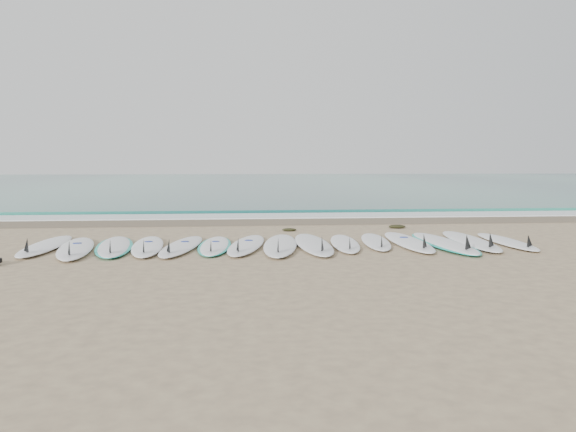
{
  "coord_description": "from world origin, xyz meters",
  "views": [
    {
      "loc": [
        -0.81,
        -10.01,
        1.52
      ],
      "look_at": [
        0.26,
        1.55,
        0.4
      ],
      "focal_mm": 35.0,
      "sensor_mm": 36.0,
      "label": 1
    }
  ],
  "objects": [
    {
      "name": "wet_sand_band",
      "position": [
        0.0,
        4.1,
        0.01
      ],
      "size": [
        120.0,
        1.8,
        0.01
      ],
      "primitive_type": "cube",
      "color": "brown",
      "rests_on": "ground"
    },
    {
      "name": "surfboard_12",
      "position": [
        2.95,
        -0.2,
        0.05
      ],
      "size": [
        0.73,
        2.87,
        0.36
      ],
      "rotation": [
        0.0,
        0.0,
        0.01
      ],
      "color": "white",
      "rests_on": "ground"
    },
    {
      "name": "surfboard_6",
      "position": [
        -0.65,
        -0.12,
        0.06
      ],
      "size": [
        0.97,
        2.67,
        0.33
      ],
      "rotation": [
        0.0,
        0.0,
        -0.16
      ],
      "color": "white",
      "rests_on": "ground"
    },
    {
      "name": "surfboard_13",
      "position": [
        3.54,
        -0.02,
        0.06
      ],
      "size": [
        0.8,
        2.88,
        0.36
      ],
      "rotation": [
        0.0,
        0.0,
        -0.08
      ],
      "color": "white",
      "rests_on": "ground"
    },
    {
      "name": "wave_crest",
      "position": [
        0.0,
        7.0,
        0.05
      ],
      "size": [
        120.0,
        1.0,
        0.1
      ],
      "primitive_type": "cube",
      "color": "#236C61",
      "rests_on": "ground"
    },
    {
      "name": "surfboard_10",
      "position": [
        1.76,
        0.12,
        0.05
      ],
      "size": [
        0.78,
        2.38,
        0.3
      ],
      "rotation": [
        0.0,
        0.0,
        -0.13
      ],
      "color": "white",
      "rests_on": "ground"
    },
    {
      "name": "surfboard_5",
      "position": [
        -1.2,
        -0.08,
        0.04
      ],
      "size": [
        0.65,
        2.38,
        0.3
      ],
      "rotation": [
        0.0,
        0.0,
        -0.03
      ],
      "color": "white",
      "rests_on": "ground"
    },
    {
      "name": "foam_band",
      "position": [
        0.0,
        5.5,
        0.02
      ],
      "size": [
        120.0,
        1.4,
        0.04
      ],
      "primitive_type": "cube",
      "color": "silver",
      "rests_on": "ground"
    },
    {
      "name": "seaweed_far",
      "position": [
        2.87,
        2.55,
        0.04
      ],
      "size": [
        0.39,
        0.31,
        0.08
      ],
      "primitive_type": "ellipsoid",
      "color": "black",
      "rests_on": "ground"
    },
    {
      "name": "surfboard_8",
      "position": [
        0.56,
        -0.16,
        0.06
      ],
      "size": [
        0.6,
        2.82,
        0.36
      ],
      "rotation": [
        0.0,
        0.0,
        0.0
      ],
      "color": "white",
      "rests_on": "ground"
    },
    {
      "name": "ocean",
      "position": [
        0.0,
        32.5,
        0.01
      ],
      "size": [
        120.0,
        55.0,
        0.03
      ],
      "primitive_type": "cube",
      "color": "#236C61",
      "rests_on": "ground"
    },
    {
      "name": "surfboard_7",
      "position": [
        -0.05,
        -0.22,
        0.06
      ],
      "size": [
        0.9,
        2.86,
        0.36
      ],
      "rotation": [
        0.0,
        0.0,
        -0.11
      ],
      "color": "white",
      "rests_on": "ground"
    },
    {
      "name": "surfboard_14",
      "position": [
        4.2,
        -0.11,
        0.05
      ],
      "size": [
        0.59,
        2.42,
        0.31
      ],
      "rotation": [
        0.0,
        0.0,
        -0.04
      ],
      "color": "white",
      "rests_on": "ground"
    },
    {
      "name": "surfboard_2",
      "position": [
        -2.95,
        -0.03,
        0.05
      ],
      "size": [
        0.99,
        2.67,
        0.33
      ],
      "rotation": [
        0.0,
        0.0,
        0.14
      ],
      "color": "white",
      "rests_on": "ground"
    },
    {
      "name": "surfboard_3",
      "position": [
        -2.37,
        -0.1,
        0.06
      ],
      "size": [
        0.76,
        2.6,
        0.33
      ],
      "rotation": [
        0.0,
        0.0,
        0.09
      ],
      "color": "white",
      "rests_on": "ground"
    },
    {
      "name": "seaweed_near",
      "position": [
        0.35,
        2.24,
        0.03
      ],
      "size": [
        0.32,
        0.25,
        0.06
      ],
      "primitive_type": "ellipsoid",
      "color": "black",
      "rests_on": "ground"
    },
    {
      "name": "surfboard_1",
      "position": [
        -3.56,
        -0.24,
        0.06
      ],
      "size": [
        1.02,
        2.76,
        0.35
      ],
      "rotation": [
        0.0,
        0.0,
        0.17
      ],
      "color": "white",
      "rests_on": "ground"
    },
    {
      "name": "surfboard_11",
      "position": [
        2.35,
        -0.03,
        0.06
      ],
      "size": [
        0.66,
        2.78,
        0.35
      ],
      "rotation": [
        0.0,
        0.0,
        -0.03
      ],
      "color": "white",
      "rests_on": "ground"
    },
    {
      "name": "surfboard_9",
      "position": [
        1.15,
        -0.06,
        0.05
      ],
      "size": [
        0.72,
        2.4,
        0.3
      ],
      "rotation": [
        0.0,
        0.0,
        -0.1
      ],
      "color": "white",
      "rests_on": "ground"
    },
    {
      "name": "ground",
      "position": [
        0.0,
        0.0,
        0.0
      ],
      "size": [
        120.0,
        120.0,
        0.0
      ],
      "primitive_type": "plane",
      "color": "#9C8565"
    },
    {
      "name": "surfboard_0",
      "position": [
        -4.17,
        0.1,
        0.06
      ],
      "size": [
        0.61,
        2.67,
        0.34
      ],
      "rotation": [
        0.0,
        0.0,
        0.02
      ],
      "color": "white",
      "rests_on": "ground"
    },
    {
      "name": "surfboard_4",
      "position": [
        -1.78,
        -0.16,
        0.06
      ],
      "size": [
        0.85,
        2.62,
        0.33
      ],
      "rotation": [
        0.0,
        0.0,
        -0.12
      ],
      "color": "white",
      "rests_on": "ground"
    }
  ]
}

